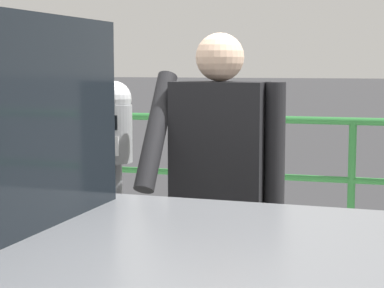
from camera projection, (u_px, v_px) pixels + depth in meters
parking_meter at (115, 161)px, 3.30m from camera, size 0.17×0.18×1.40m
pedestrian_at_meter at (219, 189)px, 3.12m from camera, size 0.61×0.43×1.61m
background_railing at (217, 151)px, 5.69m from camera, size 24.06×0.06×1.06m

